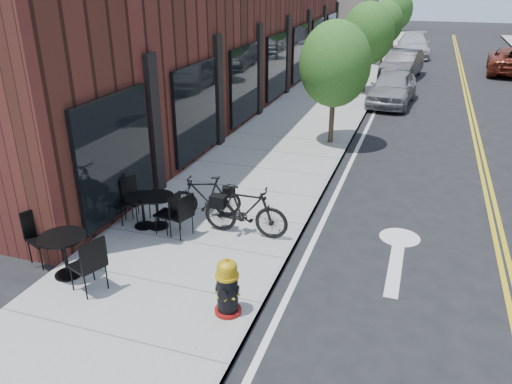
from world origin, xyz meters
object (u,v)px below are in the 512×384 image
(bicycle_left, at_px, (205,196))
(bistro_set_c, at_px, (143,207))
(bistro_set_a, at_px, (64,250))
(parked_car_b, at_px, (402,64))
(fire_hydrant, at_px, (227,287))
(parked_car_a, at_px, (393,88))
(parked_car_far, at_px, (512,60))
(bistro_set_b, at_px, (157,207))
(parked_car_c, at_px, (413,45))
(bicycle_right, at_px, (246,211))

(bicycle_left, relative_size, bistro_set_c, 0.93)
(bistro_set_a, bearing_deg, parked_car_b, 99.52)
(fire_hydrant, bearing_deg, parked_car_a, 76.41)
(bistro_set_a, relative_size, parked_car_b, 0.44)
(parked_car_b, bearing_deg, parked_car_far, 37.97)
(bistro_set_b, xyz_separation_m, bistro_set_c, (-0.29, -0.09, -0.02))
(bistro_set_c, xyz_separation_m, parked_car_a, (4.08, 13.64, 0.14))
(fire_hydrant, xyz_separation_m, parked_car_far, (6.96, 25.39, 0.13))
(parked_car_b, bearing_deg, bicycle_left, -91.42)
(bistro_set_a, bearing_deg, parked_car_c, 102.26)
(bistro_set_b, bearing_deg, parked_car_a, 91.45)
(bistro_set_b, relative_size, bistro_set_c, 1.05)
(bicycle_left, bearing_deg, parked_car_c, 153.63)
(parked_car_a, bearing_deg, parked_car_c, 94.18)
(bistro_set_b, relative_size, parked_car_c, 0.35)
(bicycle_left, height_order, parked_car_c, parked_car_c)
(bicycle_left, height_order, parked_car_b, parked_car_b)
(bistro_set_b, height_order, parked_car_far, parked_car_far)
(bistro_set_b, bearing_deg, bistro_set_a, -88.57)
(bistro_set_b, relative_size, parked_car_a, 0.43)
(bistro_set_c, bearing_deg, parked_car_b, 84.42)
(bicycle_right, xyz_separation_m, parked_car_c, (2.04, 27.76, 0.08))
(fire_hydrant, xyz_separation_m, bistro_set_a, (-3.15, 0.08, 0.05))
(bistro_set_b, bearing_deg, parked_car_b, 96.20)
(bicycle_right, relative_size, parked_car_c, 0.35)
(parked_car_c, bearing_deg, parked_car_a, -93.54)
(bistro_set_b, xyz_separation_m, parked_car_a, (3.78, 13.55, 0.12))
(parked_car_b, bearing_deg, bicycle_right, -87.86)
(parked_car_a, height_order, parked_car_c, parked_car_c)
(bistro_set_b, distance_m, parked_car_a, 14.07)
(bicycle_left, height_order, bicycle_right, bicycle_right)
(bistro_set_b, relative_size, parked_car_far, 0.34)
(fire_hydrant, distance_m, bistro_set_a, 3.15)
(bicycle_left, height_order, parked_car_far, parked_car_far)
(bistro_set_c, relative_size, parked_car_c, 0.33)
(fire_hydrant, bearing_deg, parked_car_b, 77.68)
(parked_car_c, bearing_deg, bistro_set_c, -101.45)
(parked_car_a, bearing_deg, bistro_set_a, -100.75)
(parked_car_a, bearing_deg, bistro_set_b, -100.74)
(fire_hydrant, height_order, bistro_set_b, fire_hydrant)
(bicycle_left, relative_size, parked_car_c, 0.31)
(parked_car_b, height_order, parked_car_far, parked_car_b)
(fire_hydrant, bearing_deg, bistro_set_a, 169.46)
(fire_hydrant, height_order, parked_car_a, parked_car_a)
(bicycle_right, bearing_deg, bistro_set_a, 133.85)
(bicycle_right, height_order, bistro_set_c, bicycle_right)
(bicycle_left, relative_size, parked_car_far, 0.30)
(bicycle_right, bearing_deg, bistro_set_c, 98.67)
(parked_car_b, xyz_separation_m, parked_car_c, (0.17, 8.28, 0.01))
(fire_hydrant, height_order, bistro_set_a, bistro_set_a)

